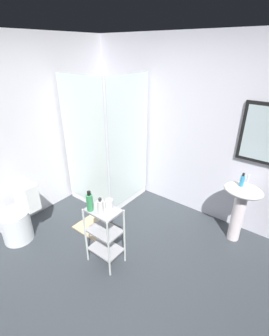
{
  "coord_description": "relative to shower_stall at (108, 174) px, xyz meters",
  "views": [
    {
      "loc": [
        1.28,
        -1.29,
        2.3
      ],
      "look_at": [
        -0.37,
        0.84,
        0.97
      ],
      "focal_mm": 26.06,
      "sensor_mm": 36.0,
      "label": 1
    }
  ],
  "objects": [
    {
      "name": "bath_mat",
      "position": [
        0.4,
        -0.7,
        -0.45
      ],
      "size": [
        0.6,
        0.4,
        0.02
      ],
      "primitive_type": "cube",
      "color": "tan",
      "rests_on": "ground_plane"
    },
    {
      "name": "hand_soap_bottle",
      "position": [
        1.95,
        0.27,
        0.42
      ],
      "size": [
        0.05,
        0.05,
        0.17
      ],
      "color": "#389ED1",
      "rests_on": "pedestal_sink"
    },
    {
      "name": "wall_left",
      "position": [
        -0.64,
        -1.22,
        0.79
      ],
      "size": [
        0.1,
        4.2,
        2.5
      ],
      "primitive_type": "cube",
      "color": "silver",
      "rests_on": "ground_plane"
    },
    {
      "name": "body_wash_bottle_green",
      "position": [
        0.8,
        -1.11,
        0.38
      ],
      "size": [
        0.07,
        0.07,
        0.23
      ],
      "color": "#358D53",
      "rests_on": "storage_cart"
    },
    {
      "name": "rinse_cup",
      "position": [
        0.93,
        -0.95,
        0.33
      ],
      "size": [
        0.08,
        0.08,
        0.1
      ],
      "primitive_type": "cylinder",
      "color": "silver",
      "rests_on": "storage_cart"
    },
    {
      "name": "toilet",
      "position": [
        -0.27,
        -1.41,
        -0.15
      ],
      "size": [
        0.37,
        0.49,
        0.76
      ],
      "color": "white",
      "rests_on": "ground_plane"
    },
    {
      "name": "ground_plane",
      "position": [
        1.21,
        -1.22,
        -0.47
      ],
      "size": [
        4.2,
        4.2,
        0.02
      ],
      "primitive_type": "cube",
      "color": "#31373C"
    },
    {
      "name": "shower_stall",
      "position": [
        0.0,
        0.0,
        0.0
      ],
      "size": [
        0.92,
        0.92,
        2.0
      ],
      "color": "white",
      "rests_on": "ground_plane"
    },
    {
      "name": "pedestal_sink",
      "position": [
        1.98,
        0.3,
        0.12
      ],
      "size": [
        0.46,
        0.37,
        0.81
      ],
      "color": "white",
      "rests_on": "ground_plane"
    },
    {
      "name": "wall_back",
      "position": [
        1.22,
        0.63,
        0.79
      ],
      "size": [
        4.2,
        0.14,
        2.5
      ],
      "color": "silver",
      "rests_on": "ground_plane"
    },
    {
      "name": "lotion_bottle_white",
      "position": [
        0.94,
        -1.09,
        0.36
      ],
      "size": [
        0.06,
        0.06,
        0.2
      ],
      "color": "white",
      "rests_on": "storage_cart"
    },
    {
      "name": "storage_cart",
      "position": [
        0.9,
        -1.02,
        -0.03
      ],
      "size": [
        0.38,
        0.28,
        0.74
      ],
      "color": "silver",
      "rests_on": "ground_plane"
    },
    {
      "name": "sink_faucet",
      "position": [
        1.98,
        0.42,
        0.4
      ],
      "size": [
        0.03,
        0.03,
        0.1
      ],
      "primitive_type": "cylinder",
      "color": "silver",
      "rests_on": "pedestal_sink"
    }
  ]
}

